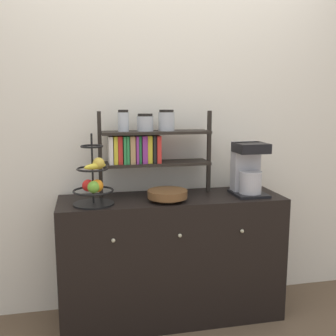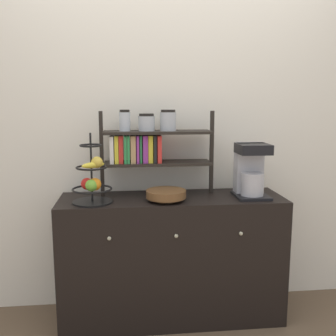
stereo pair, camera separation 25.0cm
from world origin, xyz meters
The scene contains 7 objects.
ground_plane centered at (0.00, 0.00, 0.00)m, with size 12.00×12.00×0.00m, color brown.
wall_back centered at (0.00, 0.49, 1.30)m, with size 7.00×0.05×2.60m, color silver.
sideboard centered at (0.00, 0.22, 0.41)m, with size 1.45×0.46×0.83m.
coffee_maker centered at (0.51, 0.20, 1.00)m, with size 0.21×0.24×0.35m.
fruit_stand centered at (-0.50, 0.12, 0.97)m, with size 0.24×0.24×0.43m.
wooden_bowl centered at (-0.05, 0.14, 0.87)m, with size 0.25×0.25×0.07m.
shelf_hutch centered at (-0.16, 0.32, 1.17)m, with size 0.75×0.20×0.56m.
Camera 1 is at (-0.54, -2.20, 1.44)m, focal length 42.00 mm.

